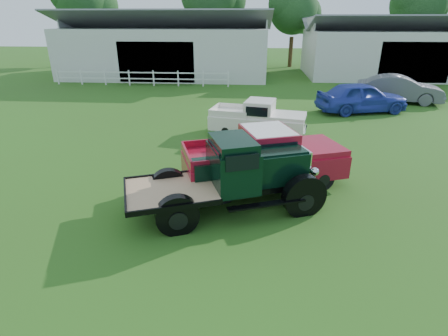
# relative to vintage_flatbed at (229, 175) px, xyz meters

# --- Properties ---
(ground) EXTENTS (120.00, 120.00, 0.00)m
(ground) POSITION_rel_vintage_flatbed_xyz_m (-0.38, -0.72, -1.05)
(ground) COLOR #2F5219
(shed_left) EXTENTS (18.80, 10.20, 5.60)m
(shed_left) POSITION_rel_vintage_flatbed_xyz_m (-7.38, 25.28, 1.75)
(shed_left) COLOR #B7B4A8
(shed_left) RESTS_ON ground
(shed_right) EXTENTS (16.80, 9.20, 5.20)m
(shed_right) POSITION_rel_vintage_flatbed_xyz_m (13.62, 26.28, 1.55)
(shed_right) COLOR #B7B4A8
(shed_right) RESTS_ON ground
(fence_rail) EXTENTS (14.20, 0.16, 1.20)m
(fence_rail) POSITION_rel_vintage_flatbed_xyz_m (-8.38, 19.28, -0.45)
(fence_rail) COLOR white
(fence_rail) RESTS_ON ground
(tree_a) EXTENTS (6.30, 6.30, 10.50)m
(tree_a) POSITION_rel_vintage_flatbed_xyz_m (-18.38, 32.28, 4.20)
(tree_a) COLOR black
(tree_a) RESTS_ON ground
(tree_b) EXTENTS (6.90, 6.90, 11.50)m
(tree_b) POSITION_rel_vintage_flatbed_xyz_m (-4.38, 33.28, 4.70)
(tree_b) COLOR black
(tree_b) RESTS_ON ground
(tree_c) EXTENTS (5.40, 5.40, 9.00)m
(tree_c) POSITION_rel_vintage_flatbed_xyz_m (4.62, 32.28, 3.45)
(tree_c) COLOR black
(tree_c) RESTS_ON ground
(tree_d) EXTENTS (6.00, 6.00, 10.00)m
(tree_d) POSITION_rel_vintage_flatbed_xyz_m (17.62, 33.28, 3.95)
(tree_d) COLOR black
(tree_d) RESTS_ON ground
(vintage_flatbed) EXTENTS (5.70, 3.80, 2.10)m
(vintage_flatbed) POSITION_rel_vintage_flatbed_xyz_m (0.00, 0.00, 0.00)
(vintage_flatbed) COLOR black
(vintage_flatbed) RESTS_ON ground
(red_pickup) EXTENTS (5.59, 3.62, 1.90)m
(red_pickup) POSITION_rel_vintage_flatbed_xyz_m (1.00, 1.66, -0.10)
(red_pickup) COLOR maroon
(red_pickup) RESTS_ON ground
(white_pickup) EXTENTS (4.68, 2.58, 1.62)m
(white_pickup) POSITION_rel_vintage_flatbed_xyz_m (0.84, 6.86, -0.24)
(white_pickup) COLOR white
(white_pickup) RESTS_ON ground
(misc_car_blue) EXTENTS (5.40, 3.24, 1.72)m
(misc_car_blue) POSITION_rel_vintage_flatbed_xyz_m (6.79, 11.78, -0.19)
(misc_car_blue) COLOR #2A3EA9
(misc_car_blue) RESTS_ON ground
(misc_car_grey) EXTENTS (5.39, 2.97, 1.68)m
(misc_car_grey) POSITION_rel_vintage_flatbed_xyz_m (9.93, 14.66, -0.21)
(misc_car_grey) COLOR #515259
(misc_car_grey) RESTS_ON ground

